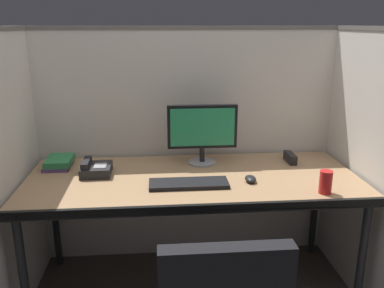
{
  "coord_description": "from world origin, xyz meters",
  "views": [
    {
      "loc": [
        -0.2,
        -1.89,
        1.58
      ],
      "look_at": [
        0.0,
        0.35,
        0.92
      ],
      "focal_mm": 38.15,
      "sensor_mm": 36.0,
      "label": 1
    }
  ],
  "objects_px": {
    "monitor_center": "(202,130)",
    "desk_phone": "(95,169)",
    "book_stack": "(59,162)",
    "computer_mouse": "(251,179)",
    "desk": "(193,185)",
    "keyboard_main": "(189,184)",
    "soda_can": "(326,182)",
    "red_stapler": "(290,158)"
  },
  "relations": [
    {
      "from": "computer_mouse",
      "to": "red_stapler",
      "type": "relative_size",
      "value": 0.64
    },
    {
      "from": "monitor_center",
      "to": "computer_mouse",
      "type": "distance_m",
      "value": 0.45
    },
    {
      "from": "monitor_center",
      "to": "soda_can",
      "type": "distance_m",
      "value": 0.8
    },
    {
      "from": "desk",
      "to": "soda_can",
      "type": "xyz_separation_m",
      "value": [
        0.66,
        -0.29,
        0.11
      ]
    },
    {
      "from": "computer_mouse",
      "to": "monitor_center",
      "type": "bearing_deg",
      "value": 125.2
    },
    {
      "from": "desk",
      "to": "monitor_center",
      "type": "relative_size",
      "value": 4.42
    },
    {
      "from": "soda_can",
      "to": "computer_mouse",
      "type": "bearing_deg",
      "value": 151.84
    },
    {
      "from": "desk",
      "to": "keyboard_main",
      "type": "xyz_separation_m",
      "value": [
        -0.03,
        -0.12,
        0.06
      ]
    },
    {
      "from": "monitor_center",
      "to": "keyboard_main",
      "type": "height_order",
      "value": "monitor_center"
    },
    {
      "from": "computer_mouse",
      "to": "desk",
      "type": "bearing_deg",
      "value": 162.38
    },
    {
      "from": "soda_can",
      "to": "book_stack",
      "type": "relative_size",
      "value": 0.58
    },
    {
      "from": "desk",
      "to": "keyboard_main",
      "type": "distance_m",
      "value": 0.14
    },
    {
      "from": "keyboard_main",
      "to": "soda_can",
      "type": "relative_size",
      "value": 3.52
    },
    {
      "from": "computer_mouse",
      "to": "keyboard_main",
      "type": "bearing_deg",
      "value": -175.93
    },
    {
      "from": "desk",
      "to": "red_stapler",
      "type": "bearing_deg",
      "value": 18.65
    },
    {
      "from": "monitor_center",
      "to": "book_stack",
      "type": "xyz_separation_m",
      "value": [
        -0.88,
        0.01,
        -0.19
      ]
    },
    {
      "from": "red_stapler",
      "to": "desk_phone",
      "type": "bearing_deg",
      "value": -174.18
    },
    {
      "from": "keyboard_main",
      "to": "soda_can",
      "type": "bearing_deg",
      "value": -13.13
    },
    {
      "from": "monitor_center",
      "to": "desk_phone",
      "type": "xyz_separation_m",
      "value": [
        -0.64,
        -0.14,
        -0.18
      ]
    },
    {
      "from": "desk",
      "to": "computer_mouse",
      "type": "height_order",
      "value": "computer_mouse"
    },
    {
      "from": "computer_mouse",
      "to": "soda_can",
      "type": "xyz_separation_m",
      "value": [
        0.35,
        -0.19,
        0.04
      ]
    },
    {
      "from": "soda_can",
      "to": "desk_phone",
      "type": "bearing_deg",
      "value": 162.77
    },
    {
      "from": "keyboard_main",
      "to": "soda_can",
      "type": "height_order",
      "value": "soda_can"
    },
    {
      "from": "keyboard_main",
      "to": "desk_phone",
      "type": "height_order",
      "value": "desk_phone"
    },
    {
      "from": "desk",
      "to": "soda_can",
      "type": "height_order",
      "value": "soda_can"
    },
    {
      "from": "desk_phone",
      "to": "soda_can",
      "type": "bearing_deg",
      "value": -17.23
    },
    {
      "from": "computer_mouse",
      "to": "soda_can",
      "type": "distance_m",
      "value": 0.4
    },
    {
      "from": "monitor_center",
      "to": "red_stapler",
      "type": "xyz_separation_m",
      "value": [
        0.56,
        -0.02,
        -0.19
      ]
    },
    {
      "from": "monitor_center",
      "to": "book_stack",
      "type": "height_order",
      "value": "monitor_center"
    },
    {
      "from": "desk",
      "to": "computer_mouse",
      "type": "bearing_deg",
      "value": -17.62
    },
    {
      "from": "desk_phone",
      "to": "book_stack",
      "type": "xyz_separation_m",
      "value": [
        -0.24,
        0.15,
        -0.0
      ]
    },
    {
      "from": "monitor_center",
      "to": "keyboard_main",
      "type": "bearing_deg",
      "value": -107.55
    },
    {
      "from": "monitor_center",
      "to": "keyboard_main",
      "type": "relative_size",
      "value": 1.0
    },
    {
      "from": "monitor_center",
      "to": "book_stack",
      "type": "relative_size",
      "value": 2.03
    },
    {
      "from": "computer_mouse",
      "to": "desk_phone",
      "type": "height_order",
      "value": "desk_phone"
    },
    {
      "from": "book_stack",
      "to": "red_stapler",
      "type": "bearing_deg",
      "value": -1.18
    },
    {
      "from": "keyboard_main",
      "to": "red_stapler",
      "type": "distance_m",
      "value": 0.76
    },
    {
      "from": "computer_mouse",
      "to": "book_stack",
      "type": "xyz_separation_m",
      "value": [
        -1.12,
        0.35,
        0.01
      ]
    },
    {
      "from": "computer_mouse",
      "to": "desk_phone",
      "type": "xyz_separation_m",
      "value": [
        -0.88,
        0.19,
        0.02
      ]
    },
    {
      "from": "monitor_center",
      "to": "desk",
      "type": "bearing_deg",
      "value": -108.65
    },
    {
      "from": "red_stapler",
      "to": "keyboard_main",
      "type": "bearing_deg",
      "value": -153.24
    },
    {
      "from": "monitor_center",
      "to": "desk_phone",
      "type": "height_order",
      "value": "monitor_center"
    }
  ]
}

